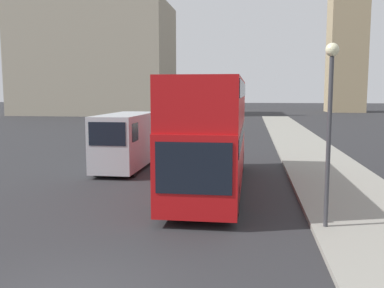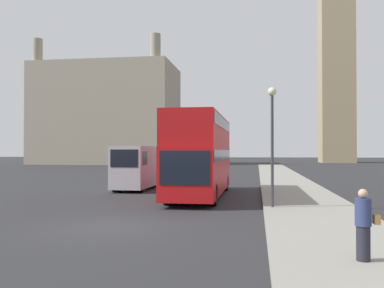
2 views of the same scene
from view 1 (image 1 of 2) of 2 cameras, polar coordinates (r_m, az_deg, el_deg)
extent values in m
cube|color=#9E937F|center=(77.52, -12.75, 10.84)|extent=(25.86, 15.09, 18.75)
cube|color=#B71114|center=(17.08, 2.60, -1.07)|extent=(2.43, 10.74, 2.42)
cube|color=#B71114|center=(16.92, 2.64, 5.77)|extent=(2.43, 10.52, 1.65)
cube|color=black|center=(16.99, 2.61, 1.56)|extent=(2.47, 10.31, 0.55)
cube|color=black|center=(16.91, 2.65, 7.29)|extent=(2.47, 10.09, 0.55)
cube|color=black|center=(11.75, 0.19, -3.28)|extent=(2.14, 0.03, 1.45)
cylinder|color=black|center=(13.72, -2.55, -7.23)|extent=(0.68, 1.02, 1.02)
cylinder|color=black|center=(13.52, 4.82, -7.46)|extent=(0.68, 1.02, 1.02)
cylinder|color=black|center=(21.01, 1.15, -2.26)|extent=(0.68, 1.02, 1.02)
cylinder|color=black|center=(20.88, 5.93, -2.35)|extent=(0.68, 1.02, 1.02)
cube|color=#B2B7BC|center=(21.66, -8.78, 0.56)|extent=(1.96, 5.69, 2.59)
cube|color=black|center=(18.90, -11.28, 1.32)|extent=(1.66, 0.02, 1.04)
cube|color=black|center=(19.85, -10.33, 1.60)|extent=(1.99, 1.02, 0.83)
cylinder|color=black|center=(20.23, -12.28, -3.21)|extent=(0.49, 0.71, 0.71)
cylinder|color=black|center=(19.78, -8.28, -3.36)|extent=(0.49, 0.71, 0.71)
cylinder|color=black|center=(23.85, -9.09, -1.62)|extent=(0.49, 0.71, 0.71)
cylinder|color=black|center=(23.46, -5.66, -1.70)|extent=(0.49, 0.71, 0.71)
cylinder|color=#38383D|center=(12.20, 17.75, 0.07)|extent=(0.12, 0.12, 4.65)
sphere|color=beige|center=(12.17, 18.19, 11.86)|extent=(0.36, 0.36, 0.36)
cube|color=maroon|center=(43.47, 0.74, 2.53)|extent=(1.85, 4.26, 0.72)
cube|color=black|center=(43.53, 0.76, 3.40)|extent=(1.66, 2.05, 0.58)
cylinder|color=black|center=(42.24, -0.46, 2.15)|extent=(0.41, 0.69, 0.69)
cylinder|color=black|center=(42.05, 1.49, 2.12)|extent=(0.41, 0.69, 0.69)
cylinder|color=black|center=(44.93, 0.04, 2.43)|extent=(0.41, 0.69, 0.69)
cylinder|color=black|center=(44.76, 1.88, 2.41)|extent=(0.41, 0.69, 0.69)
camera|label=2|loc=(6.54, 174.38, -18.90)|focal=40.00mm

